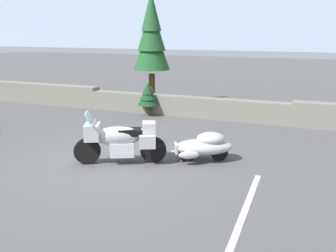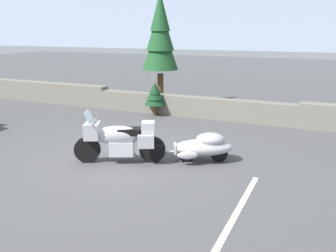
{
  "view_description": "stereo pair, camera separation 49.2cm",
  "coord_description": "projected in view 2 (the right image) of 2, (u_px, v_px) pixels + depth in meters",
  "views": [
    {
      "loc": [
        4.45,
        -7.71,
        3.23
      ],
      "look_at": [
        1.16,
        0.75,
        0.85
      ],
      "focal_mm": 38.69,
      "sensor_mm": 36.0,
      "label": 1
    },
    {
      "loc": [
        4.91,
        -7.52,
        3.23
      ],
      "look_at": [
        1.16,
        0.75,
        0.85
      ],
      "focal_mm": 38.69,
      "sensor_mm": 36.0,
      "label": 2
    }
  ],
  "objects": [
    {
      "name": "ground_plane",
      "position": [
        116.0,
        160.0,
        9.41
      ],
      "size": [
        80.0,
        80.0,
        0.0
      ],
      "primitive_type": "plane",
      "color": "#4C4C4F"
    },
    {
      "name": "touring_motorcycle",
      "position": [
        119.0,
        139.0,
        9.08
      ],
      "size": [
        2.15,
        1.31,
        1.33
      ],
      "color": "black",
      "rests_on": "ground"
    },
    {
      "name": "distant_ridgeline",
      "position": [
        318.0,
        12.0,
        91.5
      ],
      "size": [
        240.0,
        80.0,
        16.0
      ],
      "primitive_type": "cube",
      "color": "#99A8BF",
      "rests_on": "ground"
    },
    {
      "name": "pine_sapling_near",
      "position": [
        155.0,
        95.0,
        14.19
      ],
      "size": [
        0.83,
        0.83,
        1.31
      ],
      "color": "brown",
      "rests_on": "ground"
    },
    {
      "name": "pine_tree_tall",
      "position": [
        160.0,
        35.0,
        15.55
      ],
      "size": [
        1.57,
        1.57,
        4.92
      ],
      "color": "brown",
      "rests_on": "ground"
    },
    {
      "name": "stone_guard_wall",
      "position": [
        188.0,
        105.0,
        14.17
      ],
      "size": [
        24.0,
        0.57,
        0.92
      ],
      "color": "slate",
      "rests_on": "ground"
    },
    {
      "name": "parking_stripe_marker",
      "position": [
        237.0,
        212.0,
        6.66
      ],
      "size": [
        0.12,
        3.6,
        0.01
      ],
      "primitive_type": "cube",
      "color": "silver",
      "rests_on": "ground"
    },
    {
      "name": "car_shaped_trailer",
      "position": [
        203.0,
        146.0,
        9.16
      ],
      "size": [
        2.15,
        1.26,
        0.76
      ],
      "color": "black",
      "rests_on": "ground"
    }
  ]
}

